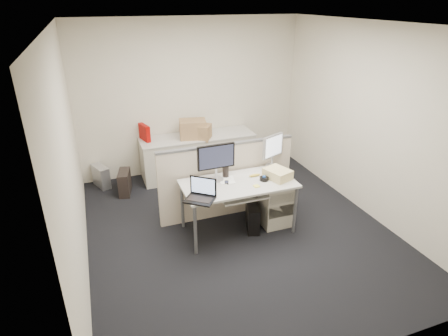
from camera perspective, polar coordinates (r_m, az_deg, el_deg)
name	(u,v)px	position (r m, az deg, el deg)	size (l,w,h in m)	color
floor	(238,229)	(5.33, 2.09, -9.32)	(4.00, 4.50, 0.01)	black
ceiling	(241,24)	(4.44, 2.66, 21.08)	(4.00, 4.50, 0.01)	white
wall_back	(191,98)	(6.76, -5.02, 10.63)	(4.00, 0.02, 2.70)	beige
wall_front	(354,237)	(2.98, 19.18, -9.86)	(4.00, 0.02, 2.70)	beige
wall_left	(69,160)	(4.41, -22.50, 1.07)	(0.02, 4.50, 2.70)	beige
wall_right	(369,122)	(5.75, 21.26, 6.54)	(0.02, 4.50, 2.70)	beige
desk	(238,187)	(4.99, 2.21, -2.93)	(1.50, 0.75, 0.73)	beige
keyboard_tray	(244,196)	(4.87, 3.00, -4.31)	(0.62, 0.32, 0.02)	beige
drawer_pedestal	(272,201)	(5.40, 7.38, -4.94)	(0.40, 0.55, 0.65)	beige
cubicle_partition	(227,181)	(5.41, 0.41, -1.96)	(2.00, 0.06, 1.10)	beige
back_counter	(198,156)	(6.78, -3.99, 1.88)	(2.00, 0.60, 0.72)	beige
monitor_main	(216,163)	(4.93, -1.22, 0.83)	(0.51, 0.20, 0.51)	black
monitor_small	(272,151)	(5.38, 7.40, 2.55)	(0.39, 0.20, 0.48)	#B7B7BC
laptop	(199,191)	(4.49, -3.77, -3.53)	(0.34, 0.26, 0.26)	black
trackball	(264,179)	(5.04, 6.13, -1.64)	(0.12, 0.12, 0.05)	black
desk_phone	(278,173)	(5.20, 8.27, -0.79)	(0.21, 0.17, 0.07)	black
paper_stack	(227,180)	(5.02, 0.43, -1.84)	(0.19, 0.25, 0.01)	white
sticky_pad	(257,186)	(4.88, 4.98, -2.76)	(0.07, 0.07, 0.01)	#FFF54E
travel_mug	(226,171)	(5.07, 0.25, -0.47)	(0.09, 0.09, 0.18)	black
banana	(255,175)	(5.14, 4.70, -1.10)	(0.17, 0.04, 0.04)	gold
cellphone	(227,182)	(4.95, 0.39, -2.22)	(0.05, 0.10, 0.01)	black
manila_folders	(278,174)	(5.11, 8.17, -0.88)	(0.27, 0.34, 0.13)	#EEDD8F
keyboard	(239,194)	(4.87, 2.28, -3.95)	(0.47, 0.17, 0.03)	black
pc_tower_desk	(252,217)	(5.26, 4.37, -7.43)	(0.16, 0.40, 0.37)	black
pc_tower_spare_dark	(125,182)	(6.37, -14.90, -2.14)	(0.17, 0.42, 0.39)	black
pc_tower_spare_silver	(101,176)	(6.72, -18.23, -1.20)	(0.16, 0.40, 0.37)	#B7B7BC
cardboard_box_left	(193,130)	(6.51, -4.77, 5.86)	(0.45, 0.34, 0.34)	#9A6E47
cardboard_box_right	(200,132)	(6.50, -3.69, 5.50)	(0.36, 0.28, 0.26)	#9A6E47
red_binder	(145,133)	(6.52, -12.01, 5.23)	(0.07, 0.32, 0.29)	#920502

